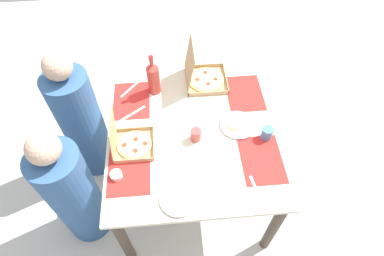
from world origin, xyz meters
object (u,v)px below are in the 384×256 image
pizza_box_corner_right (203,76)px  cup_spare (267,133)px  diner_right_seat (82,123)px  plate_far_right (237,125)px  cup_clear_right (196,135)px  plate_near_right (179,199)px  condiment_bowl (116,175)px  soda_bottle (153,78)px  diner_left_seat (73,193)px  pizza_box_edge_far (130,142)px

pizza_box_corner_right → cup_spare: (-0.55, -0.36, -0.01)m
pizza_box_corner_right → diner_right_seat: 0.99m
plate_far_right → cup_clear_right: (-0.08, 0.29, 0.03)m
pizza_box_corner_right → plate_near_right: size_ratio=1.51×
plate_far_right → plate_near_right: 0.66m
plate_near_right → condiment_bowl: 0.41m
cup_spare → soda_bottle: bearing=56.0°
cup_clear_right → cup_spare: bearing=-93.2°
diner_left_seat → condiment_bowl: bearing=-96.8°
cup_clear_right → condiment_bowl: (-0.24, 0.50, -0.03)m
diner_left_seat → pizza_box_edge_far: bearing=-67.3°
plate_near_right → cup_clear_right: size_ratio=2.57×
pizza_box_edge_far → cup_spare: (-0.00, -0.89, -0.00)m
cup_spare → cup_clear_right: 0.46m
pizza_box_corner_right → diner_left_seat: (-0.72, 0.94, -0.30)m
condiment_bowl → plate_far_right: bearing=-68.2°
pizza_box_corner_right → diner_right_seat: bearing=99.0°
plate_far_right → condiment_bowl: (-0.32, 0.79, 0.01)m
soda_bottle → plate_far_right: bearing=-124.6°
plate_far_right → cup_clear_right: cup_clear_right is taller
plate_far_right → soda_bottle: soda_bottle is taller
diner_right_seat → diner_left_seat: bearing=-180.0°
plate_near_right → cup_spare: (0.39, -0.60, 0.04)m
pizza_box_edge_far → diner_right_seat: (0.40, 0.42, -0.26)m
plate_far_right → soda_bottle: size_ratio=0.74×
pizza_box_edge_far → cup_clear_right: (0.02, -0.42, -0.00)m
soda_bottle → diner_right_seat: size_ratio=0.27×
diner_left_seat → cup_spare: bearing=-82.5°
pizza_box_corner_right → soda_bottle: bearing=100.5°
pizza_box_edge_far → diner_left_seat: size_ratio=0.25×
diner_left_seat → diner_right_seat: 0.58m
pizza_box_corner_right → plate_far_right: bearing=-157.0°
plate_far_right → condiment_bowl: 0.85m
pizza_box_corner_right → pizza_box_edge_far: 0.76m
plate_near_right → diner_left_seat: size_ratio=0.19×
plate_far_right → diner_right_seat: size_ratio=0.20×
cup_clear_right → diner_right_seat: 0.96m
pizza_box_corner_right → plate_far_right: size_ratio=1.41×
pizza_box_corner_right → plate_near_right: bearing=165.8°
plate_near_right → soda_bottle: soda_bottle is taller
pizza_box_corner_right → cup_spare: 0.66m
plate_far_right → cup_spare: (-0.11, -0.17, 0.03)m
cup_spare → condiment_bowl: bearing=102.3°
condiment_bowl → diner_right_seat: size_ratio=0.06×
plate_far_right → cup_spare: size_ratio=2.76×
pizza_box_edge_far → diner_left_seat: bearing=112.7°
pizza_box_edge_far → plate_near_right: size_ratio=1.29×
plate_far_right → cup_spare: 0.21m
pizza_box_corner_right → cup_clear_right: (-0.53, 0.10, -0.01)m
soda_bottle → diner_left_seat: bearing=138.5°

